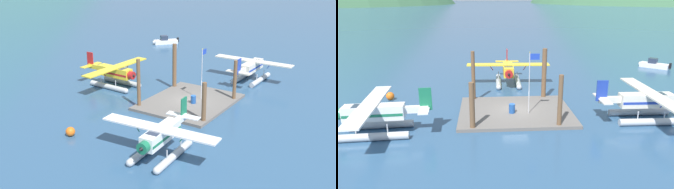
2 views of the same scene
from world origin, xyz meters
The scene contains 13 objects.
ground_plane centered at (0.00, 0.00, 0.00)m, with size 1200.00×1200.00×0.00m, color #2D5175.
dock_platform centered at (0.00, 0.00, 0.15)m, with size 10.80×8.80×0.30m, color #66605B.
piling_near_left centered at (-4.03, -3.95, 2.12)m, with size 0.45×0.45×4.25m, color brown.
piling_near_right centered at (3.42, -3.87, 2.37)m, with size 0.40×0.40×4.73m, color brown.
piling_far_left centered at (-4.14, 3.92, 2.73)m, with size 0.40×0.40×5.46m, color brown.
piling_far_right centered at (3.50, 4.16, 2.81)m, with size 0.50×0.50×5.62m, color brown.
flagpole centered at (1.30, -0.85, 3.96)m, with size 0.95×0.10×5.86m.
fuel_drum centered at (-0.40, -0.73, 0.74)m, with size 0.62×0.62×0.88m.
mooring_buoy centered at (-13.32, 5.01, 0.44)m, with size 0.88×0.88×0.88m, color orange.
seaplane_yellow_bow_centre centered at (0.07, 10.75, 1.58)m, with size 10.44×7.98×3.84m.
seaplane_white_port_aft centered at (-11.99, -4.16, 1.58)m, with size 7.97×10.47×3.84m.
seaplane_cream_stbd_aft centered at (11.67, -2.61, 1.58)m, with size 7.98×10.42×3.84m.
boat_white_open_east centered at (23.80, 18.85, 0.49)m, with size 4.13×3.92×1.50m.
Camera 1 is at (-37.59, -21.39, 16.52)m, focal length 44.07 mm.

